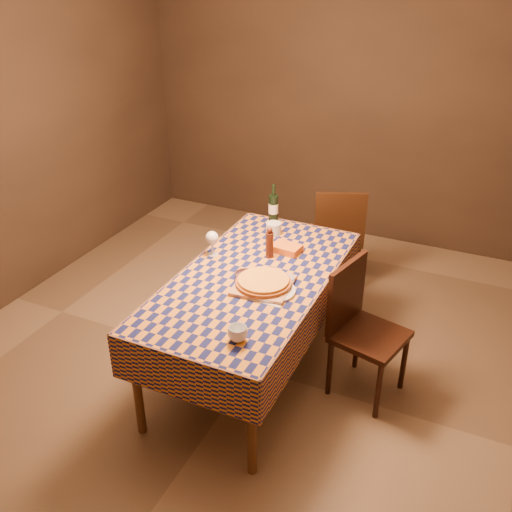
% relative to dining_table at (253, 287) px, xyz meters
% --- Properties ---
extents(room, '(5.00, 5.10, 2.70)m').
position_rel_dining_table_xyz_m(room, '(0.00, 0.00, 0.66)').
color(room, brown).
rests_on(room, ground).
extents(dining_table, '(0.94, 1.84, 0.77)m').
position_rel_dining_table_xyz_m(dining_table, '(0.00, 0.00, 0.00)').
color(dining_table, brown).
rests_on(dining_table, ground).
extents(cutting_board, '(0.39, 0.39, 0.02)m').
position_rel_dining_table_xyz_m(cutting_board, '(0.11, -0.09, 0.09)').
color(cutting_board, '#AE7A51').
rests_on(cutting_board, dining_table).
extents(pizza, '(0.41, 0.41, 0.04)m').
position_rel_dining_table_xyz_m(pizza, '(0.11, -0.09, 0.12)').
color(pizza, brown).
rests_on(pizza, cutting_board).
extents(pepper_mill, '(0.07, 0.07, 0.23)m').
position_rel_dining_table_xyz_m(pepper_mill, '(-0.01, 0.30, 0.18)').
color(pepper_mill, '#451B10').
rests_on(pepper_mill, dining_table).
extents(bowl, '(0.18, 0.18, 0.04)m').
position_rel_dining_table_xyz_m(bowl, '(-0.03, -0.05, 0.10)').
color(bowl, '#5A404C').
rests_on(bowl, dining_table).
extents(wine_glass, '(0.10, 0.10, 0.18)m').
position_rel_dining_table_xyz_m(wine_glass, '(-0.39, 0.16, 0.20)').
color(wine_glass, silver).
rests_on(wine_glass, dining_table).
extents(wine_bottle, '(0.10, 0.10, 0.30)m').
position_rel_dining_table_xyz_m(wine_bottle, '(-0.22, 0.86, 0.19)').
color(wine_bottle, black).
rests_on(wine_bottle, dining_table).
extents(deli_tub, '(0.12, 0.12, 0.09)m').
position_rel_dining_table_xyz_m(deli_tub, '(-0.12, 0.64, 0.12)').
color(deli_tub, silver).
rests_on(deli_tub, dining_table).
extents(takeout_container, '(0.22, 0.16, 0.05)m').
position_rel_dining_table_xyz_m(takeout_container, '(0.07, 0.42, 0.10)').
color(takeout_container, '#D3631B').
rests_on(takeout_container, dining_table).
extents(white_plate, '(0.30, 0.30, 0.02)m').
position_rel_dining_table_xyz_m(white_plate, '(0.19, -0.12, 0.08)').
color(white_plate, silver).
rests_on(white_plate, dining_table).
extents(tumbler, '(0.14, 0.14, 0.09)m').
position_rel_dining_table_xyz_m(tumbler, '(0.21, -0.66, 0.12)').
color(tumbler, white).
rests_on(tumbler, dining_table).
extents(flour_patch, '(0.30, 0.23, 0.00)m').
position_rel_dining_table_xyz_m(flour_patch, '(0.16, -0.15, 0.08)').
color(flour_patch, silver).
rests_on(flour_patch, dining_table).
extents(flour_bag, '(0.17, 0.15, 0.04)m').
position_rel_dining_table_xyz_m(flour_bag, '(0.20, 0.04, 0.10)').
color(flour_bag, '#A6B1D5').
rests_on(flour_bag, dining_table).
extents(chair_far, '(0.55, 0.55, 0.93)m').
position_rel_dining_table_xyz_m(chair_far, '(0.17, 1.37, -0.17)').
color(chair_far, black).
rests_on(chair_far, ground).
extents(chair_right, '(0.52, 0.51, 0.93)m').
position_rel_dining_table_xyz_m(chair_right, '(0.70, 0.14, -0.17)').
color(chair_right, black).
rests_on(chair_right, ground).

